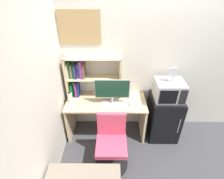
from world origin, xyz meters
The scene contains 13 objects.
wall_back centered at (0.40, 0.02, 1.30)m, with size 6.40×0.04×2.60m, color silver.
wall_left centered at (-1.62, -1.60, 1.30)m, with size 0.04×4.40×2.60m, color silver.
desk centered at (-0.88, -0.29, 0.52)m, with size 1.34×0.58×0.73m.
hutch_bookshelf centered at (-1.23, -0.11, 1.12)m, with size 0.91×0.24×0.72m.
monitor centered at (-0.78, -0.36, 0.99)m, with size 0.55×0.19×0.45m.
keyboard centered at (-0.75, -0.37, 0.74)m, with size 0.44×0.15×0.02m, color silver.
computer_mouse centered at (-0.48, -0.38, 0.75)m, with size 0.06×0.10×0.03m, color silver.
water_bottle centered at (-1.47, -0.31, 0.82)m, with size 0.07×0.07×0.19m.
mini_fridge centered at (0.13, -0.31, 0.40)m, with size 0.51×0.54×0.81m.
microwave centered at (0.13, -0.31, 0.96)m, with size 0.45×0.40×0.31m.
desk_fan centered at (0.14, -0.31, 1.26)m, with size 0.15×0.11×0.25m.
desk_chair centered at (-0.78, -0.91, 0.38)m, with size 0.51×0.51×0.87m.
wall_corkboard centered at (-1.26, -0.01, 1.87)m, with size 0.62×0.02×0.49m, color tan.
Camera 1 is at (-0.76, -2.64, 2.46)m, focal length 27.75 mm.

